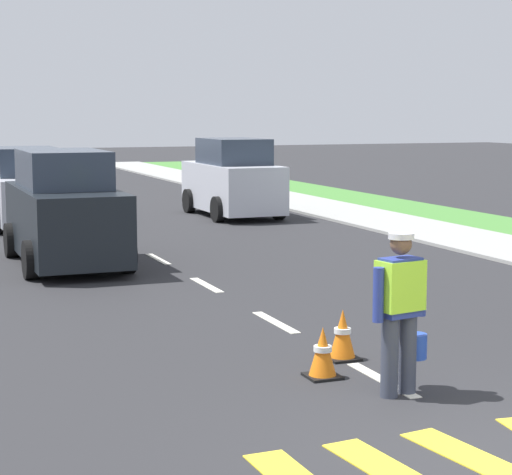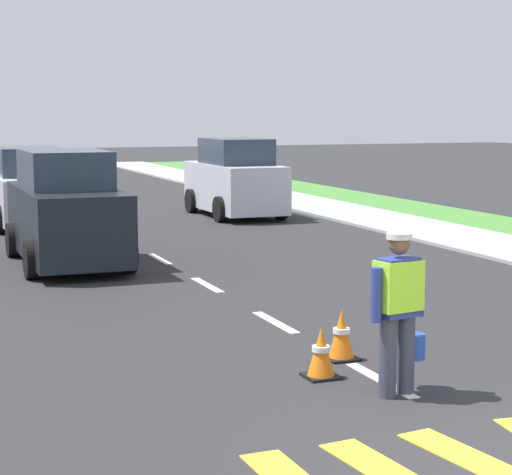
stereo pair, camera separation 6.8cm
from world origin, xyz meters
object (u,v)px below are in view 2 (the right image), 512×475
object	(u,v)px
road_worker	(399,305)
car_parked_far	(235,180)
traffic_cone_near	(321,353)
traffic_cone_far	(341,335)
car_oncoming_lead	(66,212)
car_oncoming_second	(30,190)

from	to	relation	value
road_worker	car_parked_far	world-z (taller)	car_parked_far
traffic_cone_near	car_parked_far	world-z (taller)	car_parked_far
traffic_cone_far	traffic_cone_near	bearing A→B (deg)	-131.88
traffic_cone_near	traffic_cone_far	size ratio (longest dim) A/B	0.94
car_oncoming_lead	car_oncoming_second	distance (m)	6.32
car_parked_far	car_oncoming_second	xyz separation A→B (m)	(-5.61, -0.36, -0.08)
car_parked_far	car_oncoming_second	distance (m)	5.63
road_worker	traffic_cone_far	world-z (taller)	road_worker
traffic_cone_near	car_oncoming_lead	size ratio (longest dim) A/B	0.13
car_parked_far	traffic_cone_far	bearing A→B (deg)	-105.19
traffic_cone_far	car_oncoming_lead	bearing A→B (deg)	102.41
road_worker	car_parked_far	distance (m)	16.72
traffic_cone_near	car_parked_far	size ratio (longest dim) A/B	0.14
traffic_cone_far	car_oncoming_lead	size ratio (longest dim) A/B	0.14
car_parked_far	car_oncoming_lead	world-z (taller)	car_oncoming_lead
road_worker	car_oncoming_second	size ratio (longest dim) A/B	0.42
traffic_cone_far	car_oncoming_second	distance (m)	14.51
road_worker	traffic_cone_near	bearing A→B (deg)	118.89
road_worker	car_parked_far	xyz separation A→B (m)	(4.09, 16.22, 0.06)
traffic_cone_far	car_oncoming_lead	xyz separation A→B (m)	(-1.78, 8.08, 0.71)
traffic_cone_near	car_oncoming_second	world-z (taller)	car_oncoming_second
traffic_cone_far	road_worker	bearing A→B (deg)	-93.10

